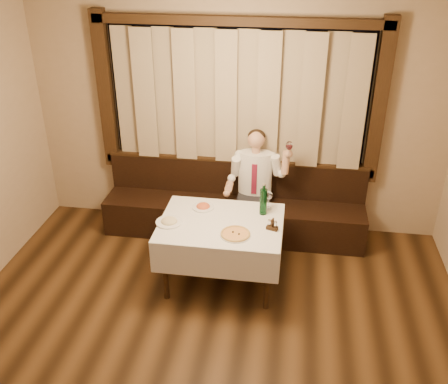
# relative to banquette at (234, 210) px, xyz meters

# --- Properties ---
(room) EXTENTS (5.01, 6.01, 2.81)m
(room) POSITION_rel_banquette_xyz_m (-0.00, -1.75, 1.19)
(room) COLOR black
(room) RESTS_ON ground
(banquette) EXTENTS (3.20, 0.61, 0.94)m
(banquette) POSITION_rel_banquette_xyz_m (0.00, 0.00, 0.00)
(banquette) COLOR black
(banquette) RESTS_ON ground
(dining_table) EXTENTS (1.27, 0.97, 0.76)m
(dining_table) POSITION_rel_banquette_xyz_m (0.00, -1.02, 0.34)
(dining_table) COLOR black
(dining_table) RESTS_ON ground
(pizza) EXTENTS (0.31, 0.31, 0.03)m
(pizza) POSITION_rel_banquette_xyz_m (0.18, -1.25, 0.46)
(pizza) COLOR white
(pizza) RESTS_ON dining_table
(pasta_red) EXTENTS (0.24, 0.24, 0.08)m
(pasta_red) POSITION_rel_banquette_xyz_m (-0.24, -0.76, 0.48)
(pasta_red) COLOR white
(pasta_red) RESTS_ON dining_table
(pasta_cream) EXTENTS (0.28, 0.28, 0.09)m
(pasta_cream) POSITION_rel_banquette_xyz_m (-0.53, -1.12, 0.48)
(pasta_cream) COLOR white
(pasta_cream) RESTS_ON dining_table
(green_bottle) EXTENTS (0.08, 0.08, 0.36)m
(green_bottle) POSITION_rel_banquette_xyz_m (0.41, -0.79, 0.60)
(green_bottle) COLOR #0E451D
(green_bottle) RESTS_ON dining_table
(table_wine_glass) EXTENTS (0.08, 0.08, 0.21)m
(table_wine_glass) POSITION_rel_banquette_xyz_m (0.46, -0.67, 0.60)
(table_wine_glass) COLOR white
(table_wine_glass) RESTS_ON dining_table
(cruet_caddy) EXTENTS (0.12, 0.09, 0.12)m
(cruet_caddy) POSITION_rel_banquette_xyz_m (0.53, -1.09, 0.49)
(cruet_caddy) COLOR black
(cruet_caddy) RESTS_ON dining_table
(seated_man) EXTENTS (0.76, 0.56, 1.39)m
(seated_man) POSITION_rel_banquette_xyz_m (0.26, -0.09, 0.50)
(seated_man) COLOR black
(seated_man) RESTS_ON ground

